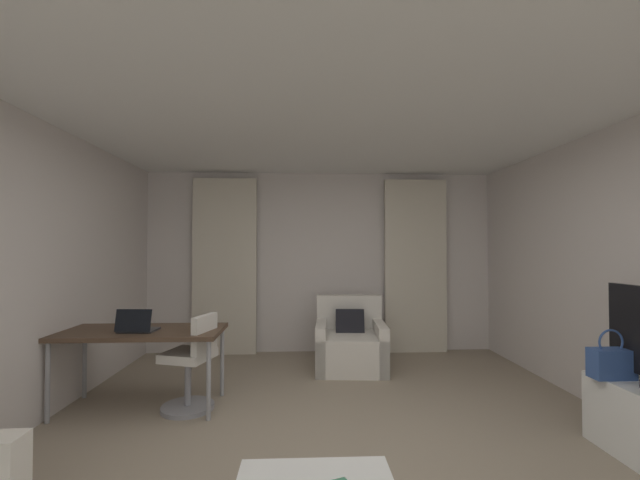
% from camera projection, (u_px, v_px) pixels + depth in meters
% --- Properties ---
extents(ground_plane, '(12.00, 12.00, 0.00)m').
position_uv_depth(ground_plane, '(341.00, 464.00, 2.71)').
color(ground_plane, gray).
extents(wall_window, '(5.12, 0.06, 2.60)m').
position_uv_depth(wall_window, '(321.00, 262.00, 5.77)').
color(wall_window, silver).
rests_on(wall_window, ground).
extents(ceiling, '(5.12, 6.12, 0.06)m').
position_uv_depth(ceiling, '(340.00, 88.00, 2.77)').
color(ceiling, white).
rests_on(ceiling, wall_left).
extents(curtain_left_panel, '(0.90, 0.06, 2.50)m').
position_uv_depth(curtain_left_panel, '(225.00, 266.00, 5.57)').
color(curtain_left_panel, beige).
rests_on(curtain_left_panel, ground).
extents(curtain_right_panel, '(0.90, 0.06, 2.50)m').
position_uv_depth(curtain_right_panel, '(415.00, 265.00, 5.70)').
color(curtain_right_panel, beige).
rests_on(curtain_right_panel, ground).
extents(armchair, '(0.91, 0.89, 0.87)m').
position_uv_depth(armchair, '(350.00, 345.00, 4.90)').
color(armchair, silver).
rests_on(armchair, ground).
extents(desk, '(1.47, 0.67, 0.73)m').
position_uv_depth(desk, '(143.00, 336.00, 3.68)').
color(desk, '#4C3828').
rests_on(desk, ground).
extents(desk_chair, '(0.50, 0.50, 0.88)m').
position_uv_depth(desk_chair, '(192.00, 367.00, 3.64)').
color(desk_chair, gray).
rests_on(desk_chair, ground).
extents(laptop, '(0.33, 0.26, 0.22)m').
position_uv_depth(laptop, '(137.00, 327.00, 3.59)').
color(laptop, '#2D2D33').
rests_on(laptop, desk).
extents(handbag_primary, '(0.30, 0.14, 0.37)m').
position_uv_depth(handbag_primary, '(611.00, 362.00, 2.94)').
color(handbag_primary, '#335193').
rests_on(handbag_primary, tv_console).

